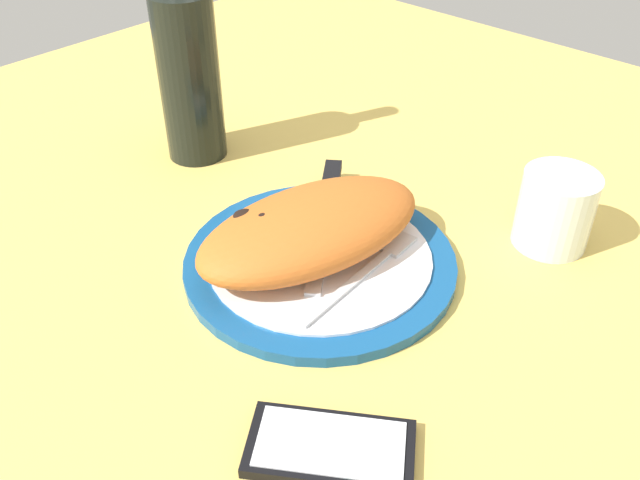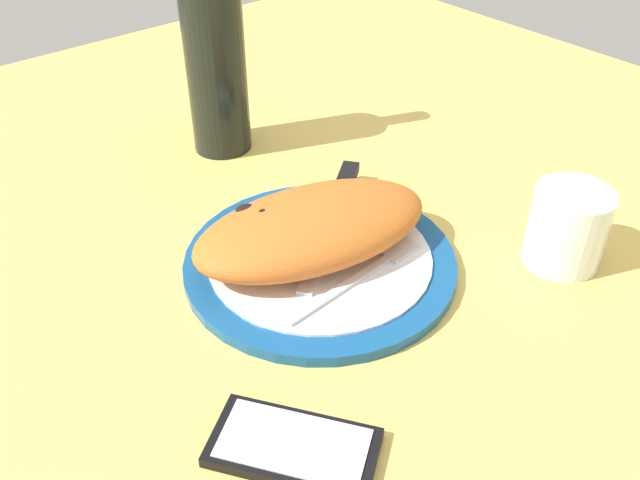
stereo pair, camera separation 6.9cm
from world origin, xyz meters
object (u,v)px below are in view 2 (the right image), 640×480
plate (320,262)px  smartphone (294,447)px  calzone (316,226)px  wine_bottle (215,60)px  water_glass (566,232)px  knife (338,202)px  fork (367,272)px

plate → smartphone: plate is taller
calzone → wine_bottle: (6.21, 26.91, 7.70)cm
calzone → water_glass: (19.79, -16.54, -0.77)cm
knife → water_glass: (12.79, -21.03, 1.63)cm
plate → water_glass: 25.55cm
water_glass → wine_bottle: wine_bottle is taller
knife → wine_bottle: size_ratio=0.66×
smartphone → water_glass: size_ratio=1.71×
plate → calzone: bearing=70.2°
knife → wine_bottle: wine_bottle is taller
knife → smartphone: bearing=-137.4°
calzone → smartphone: calzone is taller
calzone → fork: calzone is taller
fork → knife: bearing=62.2°
knife → smartphone: size_ratio=1.41×
smartphone → wine_bottle: size_ratio=0.47×
wine_bottle → calzone: bearing=-103.0°
plate → water_glass: size_ratio=3.35×
smartphone → plate: bearing=44.7°
plate → calzone: 3.90cm
plate → fork: fork is taller
smartphone → water_glass: bearing=1.1°
calzone → wine_bottle: 28.67cm
water_glass → calzone: bearing=140.1°
plate → knife: knife is taller
knife → smartphone: knife is taller
plate → fork: size_ratio=1.59×
fork → wine_bottle: (4.98, 33.35, 10.39)cm
knife → water_glass: 24.67cm
knife → plate: bearing=-142.6°
smartphone → fork: bearing=31.2°
calzone → wine_bottle: wine_bottle is taller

